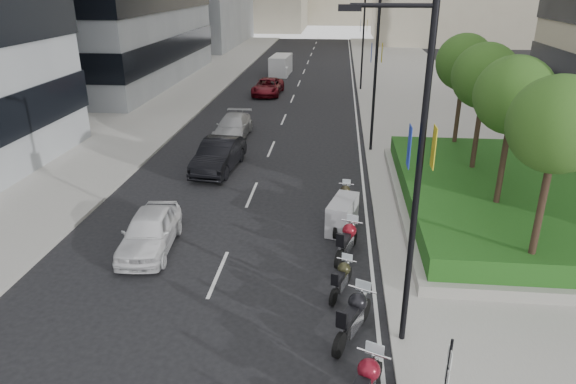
# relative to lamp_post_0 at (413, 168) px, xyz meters

# --- Properties ---
(ground) EXTENTS (160.00, 160.00, 0.00)m
(ground) POSITION_rel_lamp_post_0_xyz_m (-4.14, -1.00, -5.07)
(ground) COLOR black
(ground) RESTS_ON ground
(sidewalk_right) EXTENTS (10.00, 100.00, 0.15)m
(sidewalk_right) POSITION_rel_lamp_post_0_xyz_m (4.86, 29.00, -4.99)
(sidewalk_right) COLOR #9E9B93
(sidewalk_right) RESTS_ON ground
(sidewalk_left) EXTENTS (8.00, 100.00, 0.15)m
(sidewalk_left) POSITION_rel_lamp_post_0_xyz_m (-16.14, 29.00, -4.99)
(sidewalk_left) COLOR #9E9B93
(sidewalk_left) RESTS_ON ground
(lane_edge) EXTENTS (0.12, 100.00, 0.01)m
(lane_edge) POSITION_rel_lamp_post_0_xyz_m (-0.44, 29.00, -5.06)
(lane_edge) COLOR silver
(lane_edge) RESTS_ON ground
(lane_centre) EXTENTS (0.12, 100.00, 0.01)m
(lane_centre) POSITION_rel_lamp_post_0_xyz_m (-5.64, 29.00, -5.06)
(lane_centre) COLOR silver
(lane_centre) RESTS_ON ground
(planter) EXTENTS (10.00, 14.00, 0.40)m
(planter) POSITION_rel_lamp_post_0_xyz_m (5.86, 9.00, -4.72)
(planter) COLOR #98968E
(planter) RESTS_ON sidewalk_right
(hedge) EXTENTS (9.40, 13.40, 0.80)m
(hedge) POSITION_rel_lamp_post_0_xyz_m (5.86, 9.00, -4.12)
(hedge) COLOR #1E4A15
(hedge) RESTS_ON planter
(tree_0) EXTENTS (2.80, 2.80, 6.30)m
(tree_0) POSITION_rel_lamp_post_0_xyz_m (4.36, 3.00, 0.36)
(tree_0) COLOR #332319
(tree_0) RESTS_ON planter
(tree_1) EXTENTS (2.80, 2.80, 6.30)m
(tree_1) POSITION_rel_lamp_post_0_xyz_m (4.36, 7.00, 0.36)
(tree_1) COLOR #332319
(tree_1) RESTS_ON planter
(tree_2) EXTENTS (2.80, 2.80, 6.30)m
(tree_2) POSITION_rel_lamp_post_0_xyz_m (4.36, 11.00, 0.36)
(tree_2) COLOR #332319
(tree_2) RESTS_ON planter
(tree_3) EXTENTS (2.80, 2.80, 6.30)m
(tree_3) POSITION_rel_lamp_post_0_xyz_m (4.36, 15.00, 0.36)
(tree_3) COLOR #332319
(tree_3) RESTS_ON planter
(lamp_post_0) EXTENTS (2.34, 0.45, 9.00)m
(lamp_post_0) POSITION_rel_lamp_post_0_xyz_m (0.00, 0.00, 0.00)
(lamp_post_0) COLOR black
(lamp_post_0) RESTS_ON ground
(lamp_post_1) EXTENTS (2.34, 0.45, 9.00)m
(lamp_post_1) POSITION_rel_lamp_post_0_xyz_m (0.00, 17.00, 0.00)
(lamp_post_1) COLOR black
(lamp_post_1) RESTS_ON ground
(lamp_post_2) EXTENTS (2.34, 0.45, 9.00)m
(lamp_post_2) POSITION_rel_lamp_post_0_xyz_m (0.00, 35.00, 0.00)
(lamp_post_2) COLOR black
(lamp_post_2) RESTS_ON ground
(parking_sign) EXTENTS (0.06, 0.32, 2.50)m
(parking_sign) POSITION_rel_lamp_post_0_xyz_m (0.66, -3.00, -3.61)
(parking_sign) COLOR black
(parking_sign) RESTS_ON ground
(motorcycle_2) EXTENTS (1.19, 2.33, 1.23)m
(motorcycle_2) POSITION_rel_lamp_post_0_xyz_m (-1.17, 0.14, -4.41)
(motorcycle_2) COLOR black
(motorcycle_2) RESTS_ON ground
(motorcycle_3) EXTENTS (0.83, 1.89, 0.97)m
(motorcycle_3) POSITION_rel_lamp_post_0_xyz_m (-1.50, 2.28, -4.55)
(motorcycle_3) COLOR black
(motorcycle_3) RESTS_ON ground
(motorcycle_4) EXTENTS (0.98, 2.28, 1.17)m
(motorcycle_4) POSITION_rel_lamp_post_0_xyz_m (-1.32, 4.64, -4.44)
(motorcycle_4) COLOR black
(motorcycle_4) RESTS_ON ground
(motorcycle_5) EXTENTS (1.33, 2.22, 1.26)m
(motorcycle_5) POSITION_rel_lamp_post_0_xyz_m (-1.48, 6.79, -4.44)
(motorcycle_5) COLOR black
(motorcycle_5) RESTS_ON ground
(motorcycle_6) EXTENTS (0.66, 1.97, 0.98)m
(motorcycle_6) POSITION_rel_lamp_post_0_xyz_m (-1.39, 8.87, -4.54)
(motorcycle_6) COLOR black
(motorcycle_6) RESTS_ON ground
(car_a) EXTENTS (2.08, 4.40, 1.46)m
(car_a) POSITION_rel_lamp_post_0_xyz_m (-8.49, 4.48, -4.34)
(car_a) COLOR white
(car_a) RESTS_ON ground
(car_b) EXTENTS (2.12, 5.02, 1.61)m
(car_b) POSITION_rel_lamp_post_0_xyz_m (-7.88, 13.14, -4.26)
(car_b) COLOR black
(car_b) RESTS_ON ground
(car_c) EXTENTS (1.99, 4.76, 1.37)m
(car_c) POSITION_rel_lamp_post_0_xyz_m (-8.34, 19.22, -4.38)
(car_c) COLOR #AEAEB0
(car_c) RESTS_ON ground
(car_d) EXTENTS (2.46, 5.04, 1.38)m
(car_d) POSITION_rel_lamp_post_0_xyz_m (-7.93, 32.44, -4.38)
(car_d) COLOR maroon
(car_d) RESTS_ON ground
(delivery_van) EXTENTS (2.05, 4.78, 1.96)m
(delivery_van) POSITION_rel_lamp_post_0_xyz_m (-7.95, 42.63, -4.15)
(delivery_van) COLOR white
(delivery_van) RESTS_ON ground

